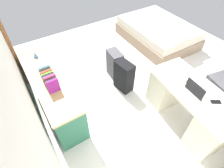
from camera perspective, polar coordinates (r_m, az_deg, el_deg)
name	(u,v)px	position (r m, az deg, el deg)	size (l,w,h in m)	color
ground_plane	(144,77)	(3.89, 10.22, 2.09)	(5.43, 5.43, 0.00)	silver
wall_back	(7,63)	(2.34, -30.43, 5.90)	(4.21, 0.10, 2.75)	silver
door_wooden	(3,30)	(3.87, -31.31, 14.46)	(0.88, 0.05, 2.04)	brown
desk	(189,105)	(3.10, 23.25, -6.25)	(1.49, 0.79, 0.73)	beige
credenza	(53,93)	(3.20, -18.28, -2.71)	(1.80, 0.48, 0.73)	#28664C
bed	(158,32)	(4.98, 14.39, 15.63)	(1.93, 1.45, 0.58)	gray
suitcase_black	(124,76)	(3.41, 3.80, 2.47)	(0.36, 0.22, 0.62)	black
suitcase_spare_grey	(115,64)	(3.69, 0.88, 6.26)	(0.36, 0.22, 0.60)	#4C4C51
laptop	(197,90)	(2.79, 25.39, -1.84)	(0.33, 0.25, 0.21)	#B7B7BC
computer_mouse	(185,80)	(2.94, 22.27, 1.29)	(0.06, 0.10, 0.03)	white
cell_phone_near_laptop	(216,102)	(2.83, 30.18, -4.94)	(0.07, 0.14, 0.01)	black
book_row	(50,79)	(2.74, -19.28, 1.38)	(0.35, 0.17, 0.24)	purple
figurine_small	(35,55)	(3.38, -23.24, 8.48)	(0.08, 0.08, 0.11)	#4C7FBF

